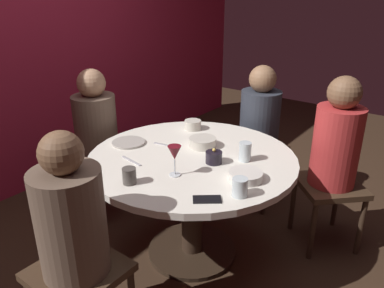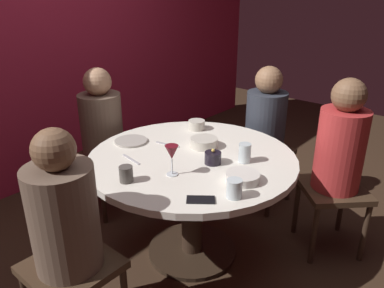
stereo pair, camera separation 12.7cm
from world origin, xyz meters
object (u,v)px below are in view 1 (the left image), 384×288
Objects in this scene: seated_diner_back at (96,127)px; dining_table at (192,178)px; wine_glass at (175,154)px; cup_by_right_diner at (129,176)px; bowl_salad_center at (193,125)px; bowl_serving_large at (203,142)px; dinner_plate at (128,142)px; candle_holder at (214,157)px; seated_diner_front_right at (336,146)px; cell_phone at (207,199)px; seated_diner_left at (71,224)px; seated_diner_right at (260,120)px; cup_by_left_diner at (240,187)px; cup_near_candle at (245,152)px; bowl_small_white at (246,176)px.

dining_table is at bearing 0.00° from seated_diner_back.
cup_by_right_diner is (-0.22, 0.13, -0.08)m from wine_glass.
dining_table is 14.69× the size of cup_by_right_diner.
seated_diner_back is 0.74m from bowl_salad_center.
bowl_salad_center is (0.22, 0.25, 0.00)m from bowl_serving_large.
bowl_salad_center is (0.65, 0.36, -0.09)m from wine_glass.
seated_diner_back is 0.99m from cup_by_right_diner.
dinner_plate is (0.17, 0.54, -0.12)m from wine_glass.
wine_glass is (-0.26, 0.08, 0.09)m from candle_holder.
cell_phone is (-1.04, 0.29, -0.01)m from seated_diner_front_right.
seated_diner_left is 1.31m from bowl_salad_center.
seated_diner_right is 11.98× the size of cup_by_left_diner.
seated_diner_front_right is (1.56, -0.67, 0.02)m from seated_diner_left.
dining_table is 1.12× the size of seated_diner_back.
dining_table is at bearing 115.55° from cup_near_candle.
bowl_salad_center is (-0.29, 0.95, 0.02)m from seated_diner_front_right.
cup_by_right_diner is at bearing 148.47° from wine_glass.
seated_diner_right reaches higher than bowl_small_white.
wine_glass is 2.00× the size of cup_by_right_diner.
seated_diner_right is at bearing 0.00° from dining_table.
cup_by_left_diner is at bearing -160.15° from bowl_small_white.
seated_diner_front_right is 5.46× the size of dinner_plate.
cup_near_candle is at bearing 9.55° from seated_diner_front_right.
cup_near_candle is (-0.02, -0.33, 0.03)m from bowl_serving_large.
dining_table is at bearing -173.55° from cell_phone.
seated_diner_left is 0.92m from dinner_plate.
seated_diner_right is at bearing 0.00° from seated_diner_left.
bowl_serving_large is at bearing 50.09° from candle_holder.
seated_diner_front_right is at bearing -54.30° from bowl_serving_large.
cell_phone is 1.15× the size of bowl_salad_center.
seated_diner_back reaches higher than bowl_salad_center.
cup_by_left_diner is at bearing -65.67° from cup_by_right_diner.
dinner_plate is at bearing 159.69° from bowl_salad_center.
seated_diner_back is 1.72m from seated_diner_front_right.
cup_by_left_diner reaches higher than bowl_small_white.
cup_near_candle is (0.14, -1.20, 0.07)m from seated_diner_back.
seated_diner_back is 1.28m from seated_diner_right.
cup_by_right_diner is (-0.86, -0.23, 0.01)m from bowl_salad_center.
seated_diner_back is 1.08m from candle_holder.
candle_holder is at bearing -17.63° from wine_glass.
cup_near_candle is at bearing 31.06° from bowl_small_white.
candle_holder is 1.03× the size of cup_by_left_diner.
seated_diner_left is 0.91m from candle_holder.
wine_glass is at bearing 152.19° from cup_near_candle.
seated_diner_back is 11.70× the size of candle_holder.
seated_diner_right is 1.17m from wine_glass.
seated_diner_front_right reaches higher than cup_by_right_diner.
seated_diner_right is 8.23× the size of cell_phone.
seated_diner_left is 6.51× the size of bowl_serving_large.
cup_by_right_diner is at bearing -114.56° from cell_phone.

